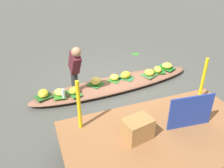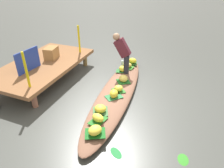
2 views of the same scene
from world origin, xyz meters
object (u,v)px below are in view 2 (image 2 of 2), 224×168
(banana_bunch_6, at_px, (100,109))
(vendor_person, at_px, (123,51))
(water_bottle, at_px, (122,64))
(banana_bunch_7, at_px, (122,69))
(banana_bunch_5, at_px, (127,65))
(banana_bunch_1, at_px, (95,130))
(market_banner, at_px, (28,61))
(banana_bunch_3, at_px, (114,94))
(vendor_boat, at_px, (116,94))
(produce_crate, at_px, (51,53))
(banana_bunch_4, at_px, (98,118))
(banana_bunch_8, at_px, (133,61))
(banana_bunch_0, at_px, (119,88))
(banana_bunch_2, at_px, (123,78))

(banana_bunch_6, distance_m, vendor_person, 2.09)
(banana_bunch_6, relative_size, water_bottle, 1.15)
(banana_bunch_7, bearing_deg, banana_bunch_5, -9.43)
(banana_bunch_1, height_order, market_banner, market_banner)
(water_bottle, height_order, market_banner, market_banner)
(banana_bunch_1, height_order, water_bottle, water_bottle)
(banana_bunch_3, height_order, banana_bunch_5, banana_bunch_3)
(vendor_boat, distance_m, produce_crate, 2.48)
(banana_bunch_4, xyz_separation_m, banana_bunch_7, (2.36, 0.29, 0.01))
(market_banner, bearing_deg, produce_crate, 2.45)
(banana_bunch_5, bearing_deg, banana_bunch_3, -172.76)
(water_bottle, bearing_deg, produce_crate, 112.05)
(banana_bunch_1, xyz_separation_m, banana_bunch_4, (0.36, 0.11, -0.00))
(banana_bunch_1, bearing_deg, water_bottle, 9.56)
(banana_bunch_3, xyz_separation_m, banana_bunch_7, (1.41, 0.27, -0.01))
(banana_bunch_8, height_order, market_banner, market_banner)
(banana_bunch_0, distance_m, banana_bunch_4, 1.27)
(banana_bunch_1, distance_m, banana_bunch_8, 3.42)
(vendor_person, distance_m, produce_crate, 2.20)
(banana_bunch_6, height_order, vendor_person, vendor_person)
(banana_bunch_0, xyz_separation_m, banana_bunch_8, (1.78, 0.17, 0.01))
(banana_bunch_3, bearing_deg, banana_bunch_5, 7.24)
(banana_bunch_0, relative_size, market_banner, 0.29)
(banana_bunch_2, height_order, market_banner, market_banner)
(banana_bunch_7, relative_size, market_banner, 0.35)
(vendor_boat, height_order, banana_bunch_7, banana_bunch_7)
(vendor_boat, bearing_deg, banana_bunch_2, -5.82)
(vendor_boat, xyz_separation_m, market_banner, (-0.37, 2.40, 0.70))
(banana_bunch_6, xyz_separation_m, banana_bunch_8, (2.75, 0.10, 0.01))
(banana_bunch_2, distance_m, banana_bunch_8, 1.28)
(banana_bunch_3, distance_m, banana_bunch_5, 1.74)
(banana_bunch_8, distance_m, produce_crate, 2.58)
(vendor_boat, relative_size, banana_bunch_4, 15.41)
(banana_bunch_7, distance_m, banana_bunch_8, 0.69)
(market_banner, bearing_deg, banana_bunch_7, -50.12)
(water_bottle, relative_size, market_banner, 0.29)
(banana_bunch_6, height_order, banana_bunch_8, banana_bunch_8)
(banana_bunch_2, height_order, banana_bunch_8, banana_bunch_2)
(banana_bunch_3, height_order, banana_bunch_8, banana_bunch_3)
(banana_bunch_4, relative_size, banana_bunch_7, 1.05)
(vendor_boat, relative_size, vendor_person, 3.69)
(vendor_boat, height_order, banana_bunch_4, banana_bunch_4)
(banana_bunch_5, bearing_deg, vendor_person, 173.87)
(banana_bunch_4, height_order, banana_bunch_7, banana_bunch_7)
(banana_bunch_2, bearing_deg, vendor_boat, 179.03)
(banana_bunch_6, height_order, water_bottle, water_bottle)
(banana_bunch_8, bearing_deg, banana_bunch_7, 170.95)
(vendor_person, height_order, water_bottle, vendor_person)
(vendor_person, distance_m, water_bottle, 0.66)
(market_banner, distance_m, produce_crate, 0.93)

